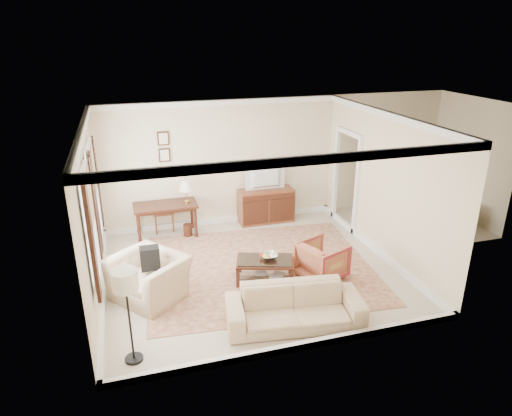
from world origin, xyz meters
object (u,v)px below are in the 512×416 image
tv (266,171)px  club_armchair (149,271)px  writing_desk (166,209)px  sideboard (266,206)px  striped_armchair (322,259)px  sofa (295,301)px  coffee_table (265,264)px

tv → club_armchair: (-2.93, -2.61, -0.75)m
writing_desk → sideboard: sideboard is taller
tv → club_armchair: tv is taller
sideboard → striped_armchair: size_ratio=1.67×
striped_armchair → sofa: (-1.01, -1.21, 0.02)m
coffee_table → sofa: bearing=-88.6°
sideboard → writing_desk: bearing=-176.1°
sideboard → coffee_table: sideboard is taller
writing_desk → striped_armchair: bearing=-46.6°
tv → club_armchair: bearing=41.7°
writing_desk → sideboard: 2.39m
sideboard → coffee_table: bearing=-108.0°
sofa → coffee_table: bearing=99.8°
sideboard → striped_armchair: (0.18, -2.86, -0.01)m
writing_desk → coffee_table: 2.93m
writing_desk → tv: tv is taller
tv → coffee_table: (-0.87, -2.64, -0.93)m
club_armchair → sideboard: bearing=92.8°
writing_desk → striped_armchair: (2.55, -2.70, -0.25)m
sideboard → striped_armchair: sideboard is taller
writing_desk → club_armchair: size_ratio=1.18×
sideboard → tv: size_ratio=1.43×
sideboard → coffee_table: (-0.87, -2.66, -0.07)m
writing_desk → club_armchair: bearing=-102.7°
sideboard → tv: (0.00, -0.02, 0.86)m
striped_armchair → club_armchair: (-3.10, 0.23, 0.12)m
tv → striped_armchair: bearing=93.5°
tv → sofa: 4.22m
coffee_table → club_armchair: 2.07m
coffee_table → sofa: size_ratio=0.55×
sideboard → club_armchair: bearing=-138.1°
club_armchair → sofa: 2.55m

